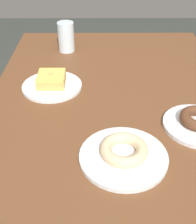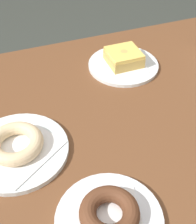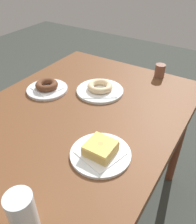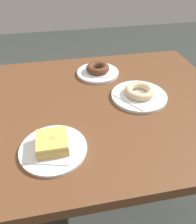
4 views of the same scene
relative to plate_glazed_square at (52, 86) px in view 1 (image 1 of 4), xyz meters
name	(u,v)px [view 1 (image 1 of 4)]	position (x,y,z in m)	size (l,w,h in m)	color
table	(114,120)	(0.10, 0.21, -0.07)	(1.22, 0.82, 0.71)	brown
plate_glazed_square	(52,86)	(0.00, 0.00, 0.00)	(0.21, 0.21, 0.01)	white
napkin_glazed_square	(52,84)	(0.00, 0.00, 0.01)	(0.13, 0.13, 0.00)	white
donut_glazed_square	(51,79)	(0.00, 0.00, 0.03)	(0.09, 0.09, 0.04)	tan
plate_sugar_ring	(123,157)	(0.35, 0.22, 0.00)	(0.22, 0.22, 0.01)	white
napkin_sugar_ring	(124,154)	(0.35, 0.22, 0.01)	(0.15, 0.15, 0.00)	white
donut_sugar_ring	(124,150)	(0.35, 0.22, 0.02)	(0.12, 0.12, 0.03)	beige
water_glass	(66,37)	(-0.31, 0.03, 0.06)	(0.07, 0.07, 0.12)	silver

